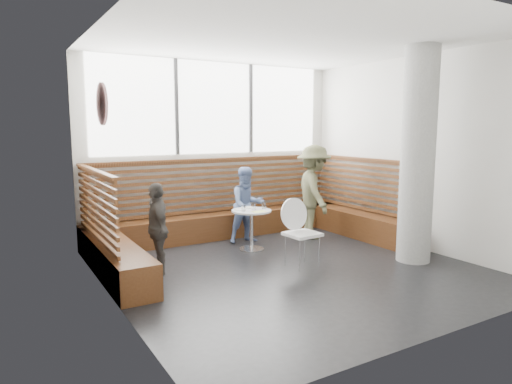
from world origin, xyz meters
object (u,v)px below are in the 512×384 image
cafe_chair (299,226)px  cafe_table (251,221)px  concrete_column (418,156)px  adult_man (314,192)px  child_left (157,228)px  child_back (247,205)px

cafe_chair → cafe_table: bearing=95.0°
concrete_column → adult_man: bearing=101.9°
concrete_column → child_left: concrete_column is taller
concrete_column → cafe_chair: (-1.65, 0.70, -1.01)m
cafe_chair → child_back: size_ratio=0.74×
adult_man → cafe_table: bearing=116.8°
child_back → child_left: size_ratio=1.05×
concrete_column → adult_man: size_ratio=1.87×
concrete_column → child_back: 2.95m
child_back → child_left: child_back is taller
concrete_column → cafe_chair: concrete_column is taller
cafe_chair → child_left: child_left is taller
adult_man → child_back: bearing=96.0°
cafe_table → child_back: size_ratio=0.50×
cafe_table → child_back: bearing=68.6°
concrete_column → child_back: (-1.64, 2.27, -0.93)m
concrete_column → child_left: size_ratio=2.51×
concrete_column → child_back: concrete_column is taller
concrete_column → cafe_table: size_ratio=4.75×
concrete_column → cafe_table: 2.79m
concrete_column → child_left: 3.94m
adult_man → child_back: adult_man is taller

